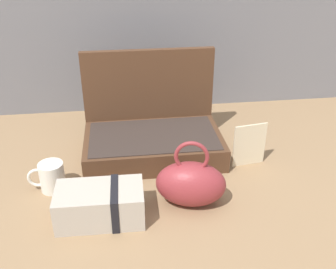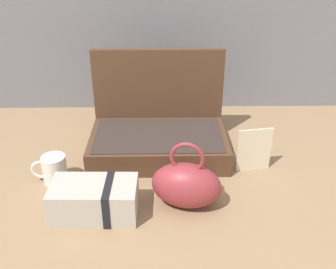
% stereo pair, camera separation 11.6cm
% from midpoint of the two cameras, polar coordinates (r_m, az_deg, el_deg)
% --- Properties ---
extents(ground_plane, '(6.00, 6.00, 0.00)m').
position_cam_midpoint_polar(ground_plane, '(1.27, -1.41, -6.21)').
color(ground_plane, '#8C6D4C').
extents(open_suitcase, '(0.46, 0.30, 0.34)m').
position_cam_midpoint_polar(open_suitcase, '(1.38, -4.71, 0.30)').
color(open_suitcase, '#4C301E').
rests_on(open_suitcase, ground_plane).
extents(teal_pouch_handbag, '(0.22, 0.16, 0.20)m').
position_cam_midpoint_polar(teal_pouch_handbag, '(1.12, 0.32, -7.12)').
color(teal_pouch_handbag, maroon).
rests_on(teal_pouch_handbag, ground_plane).
extents(cream_toiletry_bag, '(0.24, 0.13, 0.10)m').
position_cam_midpoint_polar(cream_toiletry_bag, '(1.10, -12.62, -9.89)').
color(cream_toiletry_bag, '#B2A899').
rests_on(cream_toiletry_bag, ground_plane).
extents(coffee_mug, '(0.11, 0.07, 0.09)m').
position_cam_midpoint_polar(coffee_mug, '(1.26, -19.07, -5.86)').
color(coffee_mug, silver).
rests_on(coffee_mug, ground_plane).
extents(info_card_left, '(0.11, 0.02, 0.15)m').
position_cam_midpoint_polar(info_card_left, '(1.31, 9.20, -1.57)').
color(info_card_left, beige).
rests_on(info_card_left, ground_plane).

